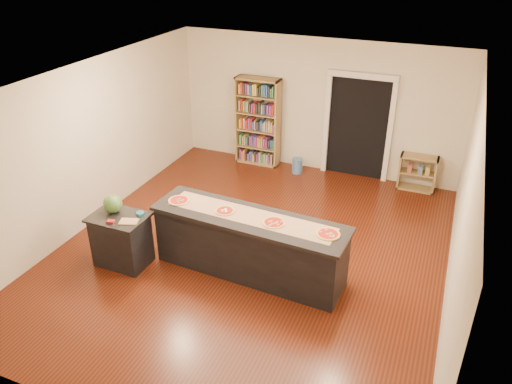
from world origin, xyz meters
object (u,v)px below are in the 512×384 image
at_px(waste_bin, 297,166).
at_px(watermelon, 113,204).
at_px(low_shelf, 417,173).
at_px(kitchen_island, 249,245).
at_px(side_counter, 122,240).
at_px(bookshelf, 258,122).

xyz_separation_m(waste_bin, watermelon, (-1.62, -4.08, 0.82)).
distance_m(low_shelf, watermelon, 5.93).
distance_m(kitchen_island, waste_bin, 3.66).
xyz_separation_m(low_shelf, waste_bin, (-2.45, -0.19, -0.20)).
bearing_deg(low_shelf, side_counter, -132.20).
distance_m(bookshelf, low_shelf, 3.49).
bearing_deg(waste_bin, watermelon, -111.69).
height_order(low_shelf, watermelon, watermelon).
bearing_deg(bookshelf, side_counter, -96.60).
bearing_deg(waste_bin, kitchen_island, -83.21).
distance_m(bookshelf, waste_bin, 1.28).
bearing_deg(low_shelf, waste_bin, -175.66).
relative_size(kitchen_island, waste_bin, 9.00).
bearing_deg(watermelon, low_shelf, 46.32).
bearing_deg(waste_bin, low_shelf, 4.34).
relative_size(side_counter, waste_bin, 2.60).
distance_m(side_counter, waste_bin, 4.42).
bearing_deg(kitchen_island, low_shelf, 65.44).
height_order(bookshelf, low_shelf, bookshelf).
height_order(kitchen_island, side_counter, kitchen_island).
relative_size(low_shelf, waste_bin, 2.20).
relative_size(kitchen_island, watermelon, 10.35).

